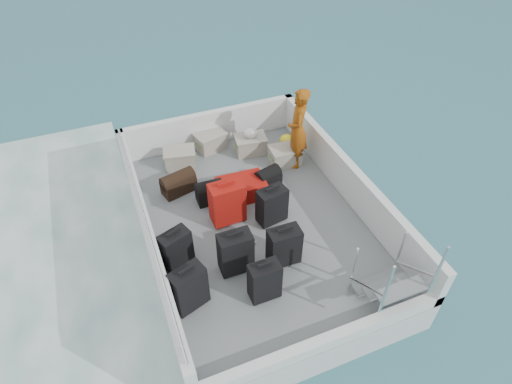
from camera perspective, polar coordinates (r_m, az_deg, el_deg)
ground at (r=7.63m, az=-0.17°, el=-6.97°), size 160.00×160.00×0.00m
ferry_hull at (r=7.41m, az=-0.18°, el=-5.45°), size 3.60×5.00×0.60m
deck at (r=7.18m, az=-0.18°, el=-3.77°), size 3.30×4.70×0.02m
deck_fittings at (r=6.80m, az=3.53°, el=-2.54°), size 3.60×5.00×0.90m
suitcase_0 at (r=5.91m, az=-8.89°, el=-12.61°), size 0.52×0.40×0.72m
suitcase_1 at (r=6.40m, az=-10.56°, el=-7.59°), size 0.50×0.39×0.66m
suitcase_3 at (r=5.96m, az=1.15°, el=-11.86°), size 0.43×0.25×0.65m
suitcase_4 at (r=6.23m, az=-2.75°, el=-8.12°), size 0.49×0.29×0.71m
suitcase_5 at (r=6.93m, az=-3.86°, el=-1.49°), size 0.56×0.34×0.75m
suitcase_6 at (r=6.35m, az=3.75°, el=-7.28°), size 0.48×0.29×0.66m
suitcase_7 at (r=6.94m, az=2.13°, el=-1.86°), size 0.51×0.35×0.66m
suitcase_8 at (r=7.51m, az=-1.94°, el=0.49°), size 0.85×0.58×0.32m
duffel_0 at (r=7.71m, az=-10.28°, el=1.00°), size 0.65×0.45×0.32m
duffel_1 at (r=7.45m, az=-6.19°, el=-0.21°), size 0.47×0.31×0.32m
duffel_2 at (r=7.68m, az=1.59°, el=1.60°), size 0.50×0.41×0.32m
crate_0 at (r=8.29m, az=-10.10°, el=4.41°), size 0.62×0.49×0.33m
crate_1 at (r=8.65m, az=-6.04°, el=6.69°), size 0.64×0.52×0.34m
crate_2 at (r=8.50m, az=-0.73°, el=6.24°), size 0.62×0.47×0.34m
crate_3 at (r=8.23m, az=3.92°, el=4.78°), size 0.58×0.42×0.34m
yellow_bag at (r=8.78m, az=4.09°, el=6.95°), size 0.28×0.26×0.22m
white_bag at (r=8.35m, az=-0.75°, el=7.69°), size 0.24×0.24×0.18m
passenger at (r=7.90m, az=5.59°, el=8.36°), size 0.58×0.68×1.57m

